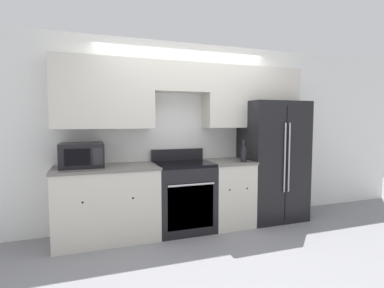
% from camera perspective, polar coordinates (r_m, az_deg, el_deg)
% --- Properties ---
extents(ground_plane, '(12.00, 12.00, 0.00)m').
position_cam_1_polar(ground_plane, '(4.03, 1.54, -17.21)').
color(ground_plane, gray).
extents(wall_back, '(8.00, 0.39, 2.60)m').
position_cam_1_polar(wall_back, '(4.30, -1.11, 5.06)').
color(wall_back, white).
rests_on(wall_back, ground_plane).
extents(lower_cabinets_left, '(1.27, 0.64, 0.92)m').
position_cam_1_polar(lower_cabinets_left, '(3.95, -15.89, -10.77)').
color(lower_cabinets_left, beige).
rests_on(lower_cabinets_left, ground_plane).
extents(lower_cabinets_right, '(0.61, 0.64, 0.92)m').
position_cam_1_polar(lower_cabinets_right, '(4.38, 6.90, -9.13)').
color(lower_cabinets_right, beige).
rests_on(lower_cabinets_right, ground_plane).
extents(oven_range, '(0.76, 0.65, 1.08)m').
position_cam_1_polar(oven_range, '(4.13, -1.63, -9.87)').
color(oven_range, black).
rests_on(oven_range, ground_plane).
extents(refrigerator, '(0.91, 0.72, 1.77)m').
position_cam_1_polar(refrigerator, '(4.70, 14.95, -3.07)').
color(refrigerator, black).
rests_on(refrigerator, ground_plane).
extents(microwave, '(0.51, 0.43, 0.30)m').
position_cam_1_polar(microwave, '(3.89, -20.24, -1.97)').
color(microwave, black).
rests_on(microwave, lower_cabinets_left).
extents(bottle, '(0.08, 0.08, 0.29)m').
position_cam_1_polar(bottle, '(4.18, 9.80, -1.78)').
color(bottle, black).
rests_on(bottle, lower_cabinets_right).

